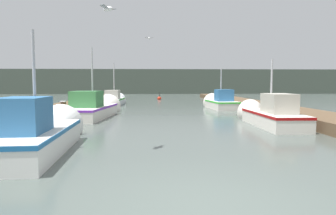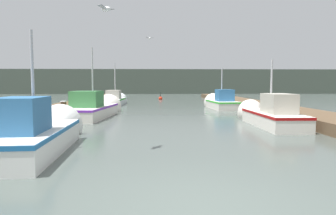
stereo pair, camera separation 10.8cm
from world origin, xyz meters
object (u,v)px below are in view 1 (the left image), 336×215
fishing_boat_4 (115,100)px  seagull_lead (108,9)px  fishing_boat_1 (268,115)px  fishing_boat_2 (95,108)px  mooring_piling_1 (64,111)px  channel_buoy (159,98)px  fishing_boat_0 (39,133)px  seagull_1 (149,38)px  fishing_boat_3 (220,102)px

fishing_boat_4 → seagull_lead: seagull_lead is taller
fishing_boat_4 → seagull_lead: size_ratio=9.88×
fishing_boat_1 → fishing_boat_2: (-8.31, 3.74, -0.00)m
mooring_piling_1 → fishing_boat_2: bearing=60.0°
fishing_boat_4 → channel_buoy: fishing_boat_4 is taller
fishing_boat_0 → seagull_lead: bearing=-15.1°
mooring_piling_1 → channel_buoy: (4.91, 19.45, -0.35)m
channel_buoy → seagull_1: size_ratio=1.70×
fishing_boat_0 → mooring_piling_1: fishing_boat_0 is taller
channel_buoy → fishing_boat_2: bearing=-102.2°
fishing_boat_1 → fishing_boat_3: 8.86m
channel_buoy → mooring_piling_1: bearing=-104.2°
fishing_boat_1 → fishing_boat_3: bearing=91.4°
fishing_boat_1 → seagull_lead: size_ratio=9.61×
fishing_boat_4 → mooring_piling_1: 11.59m
fishing_boat_2 → mooring_piling_1: 2.30m
fishing_boat_0 → fishing_boat_3: size_ratio=1.14×
fishing_boat_0 → seagull_lead: size_ratio=9.63×
fishing_boat_2 → fishing_boat_3: size_ratio=1.39×
fishing_boat_0 → fishing_boat_1: (8.17, 4.69, -0.01)m
fishing_boat_2 → fishing_boat_3: bearing=37.6°
fishing_boat_0 → fishing_boat_3: (7.92, 13.55, -0.03)m
fishing_boat_1 → seagull_1: size_ratio=9.28×
fishing_boat_0 → fishing_boat_4: bearing=87.6°
fishing_boat_2 → mooring_piling_1: size_ratio=6.61×
fishing_boat_3 → seagull_1: (-5.16, -1.19, 4.47)m
fishing_boat_4 → mooring_piling_1: fishing_boat_4 is taller
channel_buoy → seagull_lead: size_ratio=1.76×
fishing_boat_2 → seagull_lead: (2.13, -8.84, 3.27)m
seagull_lead → seagull_1: bearing=24.9°
seagull_lead → seagull_1: size_ratio=0.97×
channel_buoy → seagull_lead: (-1.63, -26.30, 3.57)m
seagull_lead → seagull_1: 12.85m
fishing_boat_2 → mooring_piling_1: fishing_boat_2 is taller
fishing_boat_4 → fishing_boat_2: bearing=-87.5°
fishing_boat_1 → fishing_boat_0: bearing=-150.2°
fishing_boat_1 → mooring_piling_1: fishing_boat_1 is taller
fishing_boat_2 → fishing_boat_0: bearing=-83.8°
seagull_1 → fishing_boat_3: bearing=-4.7°
mooring_piling_1 → channel_buoy: bearing=75.8°
fishing_boat_3 → fishing_boat_4: 9.41m
seagull_lead → channel_buoy: bearing=24.8°
mooring_piling_1 → fishing_boat_0: bearing=-78.7°
fishing_boat_2 → fishing_boat_4: (-0.22, 9.57, -0.04)m
fishing_boat_2 → fishing_boat_4: bearing=96.5°
fishing_boat_1 → seagull_1: 10.38m
fishing_boat_0 → fishing_boat_3: bearing=56.1°
fishing_boat_1 → fishing_boat_2: 9.11m
fishing_boat_4 → mooring_piling_1: bearing=-93.4°
fishing_boat_3 → channel_buoy: fishing_boat_3 is taller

